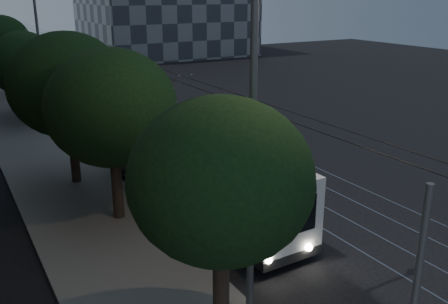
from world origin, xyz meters
TOP-DOWN VIEW (x-y plane):
  - ground at (0.00, 0.00)m, footprint 120.00×120.00m
  - sidewalk at (-7.50, 20.00)m, footprint 5.00×90.00m
  - tram_rails at (2.50, 20.00)m, footprint 4.52×90.00m
  - overhead_wires at (-4.97, 20.00)m, footprint 2.23×90.00m
  - trolleybus at (-2.90, 2.77)m, footprint 2.97×12.20m
  - pickup_silver at (-3.10, 9.85)m, footprint 4.55×6.30m
  - car_white_a at (-4.20, 18.56)m, footprint 1.88×3.73m
  - car_white_b at (-3.59, 21.39)m, footprint 3.07×4.67m
  - car_white_c at (-3.45, 25.40)m, footprint 1.83×4.41m
  - car_white_d at (-3.23, 29.50)m, footprint 2.59×4.78m
  - tree_0 at (-6.50, -5.07)m, footprint 4.63×4.63m
  - tree_1 at (-6.50, 3.49)m, footprint 5.12×5.12m
  - tree_2 at (-7.00, 8.43)m, footprint 5.43×5.43m
  - tree_3 at (-7.00, 21.23)m, footprint 4.72×4.72m
  - tree_4 at (-6.50, 24.56)m, footprint 4.41×4.41m
  - tree_5 at (-7.00, 32.99)m, footprint 5.11×5.11m
  - streetlamp_near at (-4.77, -4.46)m, footprint 2.69×0.44m
  - streetlamp_far at (-4.86, 24.69)m, footprint 2.28×0.44m

SIDE VIEW (x-z plane):
  - ground at x=0.00m, z-range 0.00..0.00m
  - tram_rails at x=2.50m, z-range 0.00..0.02m
  - sidewalk at x=-7.50m, z-range 0.00..0.15m
  - car_white_a at x=-4.20m, z-range 0.00..1.22m
  - car_white_b at x=-3.59m, z-range 0.00..1.26m
  - car_white_c at x=-3.45m, z-range 0.00..1.42m
  - car_white_d at x=-3.23m, z-range 0.00..1.54m
  - pickup_silver at x=-3.10m, z-range 0.00..1.59m
  - trolleybus at x=-2.90m, z-range -1.14..4.48m
  - overhead_wires at x=-4.97m, z-range 0.47..6.47m
  - tree_4 at x=-6.50m, z-range 1.15..7.45m
  - tree_3 at x=-7.00m, z-range 1.08..7.53m
  - tree_0 at x=-6.50m, z-range 1.26..7.98m
  - tree_1 at x=-6.50m, z-range 1.21..8.26m
  - tree_5 at x=-7.00m, z-range 1.25..8.37m
  - tree_2 at x=-7.00m, z-range 1.22..8.57m
  - streetlamp_far at x=-4.86m, z-range 0.99..10.30m
  - streetlamp_near at x=-4.77m, z-range 1.08..12.37m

